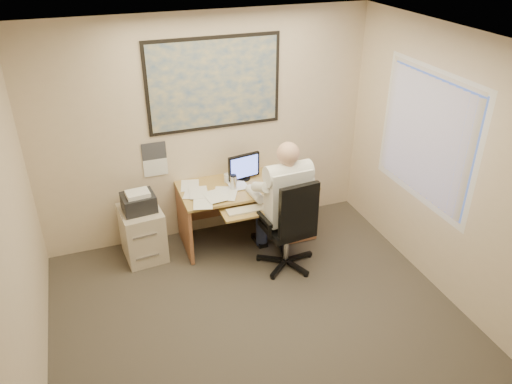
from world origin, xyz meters
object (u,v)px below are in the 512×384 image
object	(u,v)px
desk	(271,201)
filing_cabinet	(142,229)
office_chair	(288,242)
person	(286,206)

from	to	relation	value
desk	filing_cabinet	xyz separation A→B (m)	(-1.60, 0.02, -0.07)
office_chair	filing_cabinet	bearing A→B (deg)	147.84
desk	office_chair	xyz separation A→B (m)	(-0.09, -0.75, -0.10)
filing_cabinet	office_chair	distance (m)	1.70
office_chair	person	world-z (taller)	person
office_chair	person	distance (m)	0.43
desk	person	xyz separation A→B (m)	(-0.09, -0.67, 0.32)
filing_cabinet	desk	bearing A→B (deg)	-6.31
desk	office_chair	size ratio (longest dim) A/B	1.39
filing_cabinet	office_chair	size ratio (longest dim) A/B	0.76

